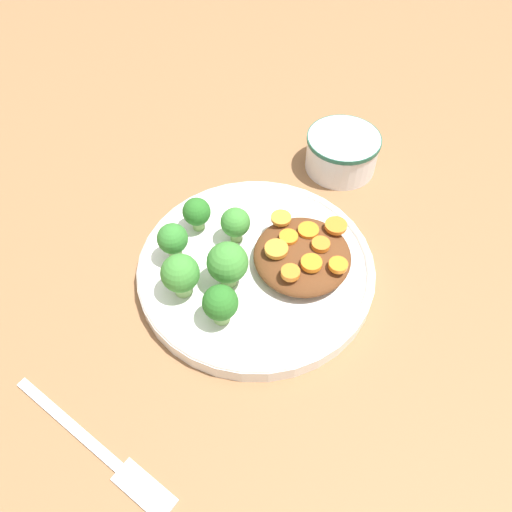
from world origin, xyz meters
name	(u,v)px	position (x,y,z in m)	size (l,w,h in m)	color
ground_plane	(256,274)	(0.00, 0.00, 0.00)	(4.00, 4.00, 0.00)	#8C603D
plate	(256,267)	(0.00, 0.00, 0.01)	(0.28, 0.28, 0.02)	white
dip_bowl	(342,151)	(-0.20, 0.10, 0.03)	(0.10, 0.10, 0.05)	silver
stew_mound	(302,255)	(-0.01, 0.05, 0.03)	(0.12, 0.11, 0.03)	#5B3319
broccoli_floret_0	(228,263)	(0.03, -0.03, 0.05)	(0.05, 0.05, 0.06)	#759E51
broccoli_floret_1	(197,213)	(-0.05, -0.08, 0.05)	(0.03, 0.03, 0.05)	#7FA85B
broccoli_floret_2	(180,274)	(0.05, -0.08, 0.05)	(0.04, 0.04, 0.05)	#7FA85B
broccoli_floret_3	(235,223)	(-0.04, -0.03, 0.05)	(0.04, 0.04, 0.05)	#759E51
broccoli_floret_4	(173,238)	(0.00, -0.09, 0.05)	(0.04, 0.04, 0.05)	#759E51
broccoli_floret_5	(220,304)	(0.08, -0.03, 0.05)	(0.04, 0.04, 0.05)	#7FA85B
carrot_slice_0	(276,252)	(0.00, 0.02, 0.05)	(0.03, 0.03, 0.01)	orange
carrot_slice_1	(281,218)	(-0.05, 0.02, 0.05)	(0.02, 0.02, 0.00)	orange
carrot_slice_2	(336,226)	(-0.04, 0.09, 0.05)	(0.03, 0.03, 0.01)	orange
carrot_slice_3	(311,263)	(0.02, 0.06, 0.05)	(0.02, 0.02, 0.01)	orange
carrot_slice_4	(308,230)	(-0.03, 0.06, 0.05)	(0.02, 0.02, 0.00)	orange
carrot_slice_5	(321,244)	(-0.01, 0.07, 0.05)	(0.02, 0.02, 0.01)	orange
carrot_slice_6	(338,265)	(0.02, 0.09, 0.05)	(0.02, 0.02, 0.01)	orange
carrot_slice_7	(289,237)	(-0.02, 0.04, 0.05)	(0.02, 0.02, 0.00)	orange
carrot_slice_8	(290,273)	(0.03, 0.04, 0.05)	(0.02, 0.02, 0.01)	orange
fork	(105,455)	(0.22, -0.12, 0.00)	(0.12, 0.18, 0.01)	silver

